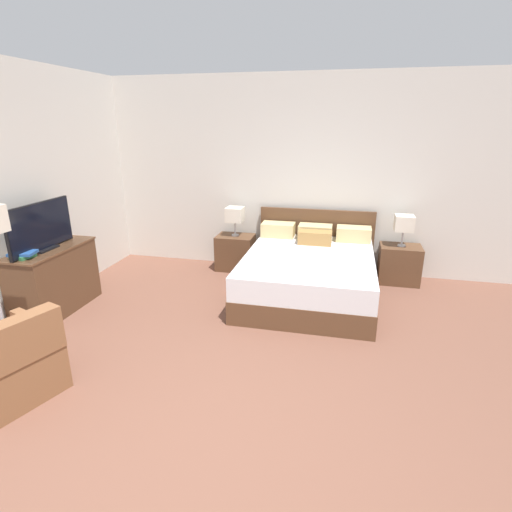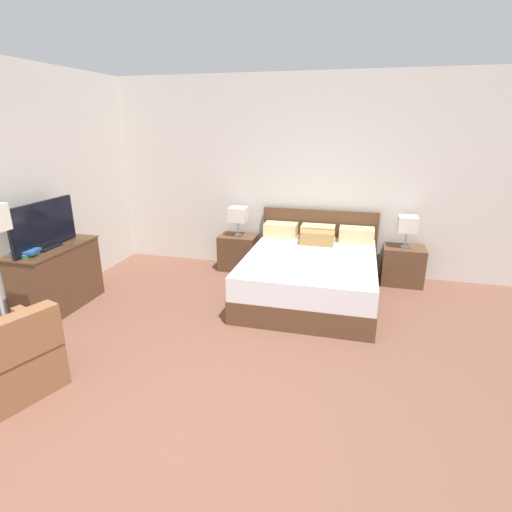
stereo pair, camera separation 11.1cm
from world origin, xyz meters
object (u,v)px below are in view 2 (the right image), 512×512
object	(u,v)px
bed	(310,273)
tv	(44,226)
table_lamp_left	(238,215)
table_lamp_right	(408,225)
nightstand_left	(238,252)
nightstand_right	(402,265)
armchair_by_window	(8,362)
book_blue_cover	(26,251)
dresser	(57,276)
book_red_cover	(26,254)

from	to	relation	value
bed	tv	bearing A→B (deg)	-157.42
table_lamp_left	table_lamp_right	size ratio (longest dim) A/B	1.00
bed	nightstand_left	size ratio (longest dim) A/B	3.61
nightstand_right	table_lamp_right	world-z (taller)	table_lamp_right
nightstand_left	table_lamp_left	bearing A→B (deg)	90.00
table_lamp_left	armchair_by_window	bearing A→B (deg)	-106.23
nightstand_right	book_blue_cover	bearing A→B (deg)	-151.58
nightstand_right	table_lamp_left	size ratio (longest dim) A/B	1.28
dresser	table_lamp_left	bearing A→B (deg)	47.42
nightstand_right	tv	xyz separation A→B (m)	(-4.09, -1.93, 0.78)
nightstand_left	book_blue_cover	world-z (taller)	book_blue_cover
armchair_by_window	book_blue_cover	bearing A→B (deg)	123.73
nightstand_left	dresser	xyz separation A→B (m)	(-1.70, -1.85, 0.14)
nightstand_left	dresser	world-z (taller)	dresser
table_lamp_right	armchair_by_window	bearing A→B (deg)	-135.20
tv	book_blue_cover	xyz separation A→B (m)	(-0.02, -0.30, -0.21)
table_lamp_left	nightstand_left	bearing A→B (deg)	-90.00
nightstand_right	dresser	bearing A→B (deg)	-155.66
nightstand_left	nightstand_right	world-z (taller)	same
bed	nightstand_right	size ratio (longest dim) A/B	3.61
armchair_by_window	book_red_cover	bearing A→B (deg)	123.94
book_blue_cover	armchair_by_window	size ratio (longest dim) A/B	0.29
bed	nightstand_left	world-z (taller)	bed
book_blue_cover	nightstand_right	bearing A→B (deg)	28.42
dresser	armchair_by_window	size ratio (longest dim) A/B	1.25
nightstand_left	table_lamp_right	distance (m)	2.46
book_blue_cover	armchair_by_window	distance (m)	1.45
nightstand_left	book_red_cover	xyz separation A→B (m)	(-1.72, -2.22, 0.54)
nightstand_left	armchair_by_window	distance (m)	3.48
nightstand_right	book_red_cover	distance (m)	4.71
dresser	nightstand_left	bearing A→B (deg)	47.40
nightstand_right	dresser	xyz separation A→B (m)	(-4.10, -1.85, 0.14)
bed	dresser	distance (m)	3.11
book_blue_cover	tv	bearing A→B (deg)	86.87
bed	book_blue_cover	size ratio (longest dim) A/B	8.07
table_lamp_right	dresser	bearing A→B (deg)	-155.64
nightstand_left	nightstand_right	xyz separation A→B (m)	(2.39, 0.00, 0.00)
nightstand_left	book_blue_cover	bearing A→B (deg)	-127.69
nightstand_left	table_lamp_left	size ratio (longest dim) A/B	1.28
book_blue_cover	bed	bearing A→B (deg)	27.24
table_lamp_left	book_red_cover	xyz separation A→B (m)	(-1.72, -2.22, -0.05)
tv	armchair_by_window	bearing A→B (deg)	-62.68
bed	tv	world-z (taller)	tv
nightstand_left	table_lamp_right	xyz separation A→B (m)	(2.39, 0.00, 0.59)
dresser	tv	world-z (taller)	tv
table_lamp_right	armchair_by_window	size ratio (longest dim) A/B	0.50
nightstand_left	armchair_by_window	size ratio (longest dim) A/B	0.64
table_lamp_left	dresser	distance (m)	2.56
nightstand_right	armchair_by_window	world-z (taller)	armchair_by_window
dresser	book_red_cover	distance (m)	0.55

